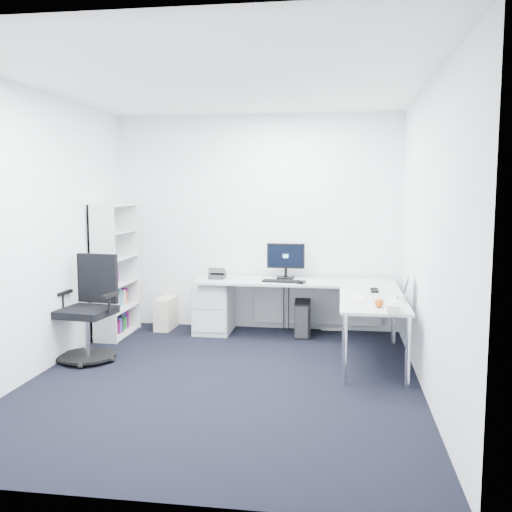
# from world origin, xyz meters

# --- Properties ---
(ground) EXTENTS (4.20, 4.20, 0.00)m
(ground) POSITION_xyz_m (0.00, 0.00, 0.00)
(ground) COLOR black
(ceiling) EXTENTS (4.20, 4.20, 0.00)m
(ceiling) POSITION_xyz_m (0.00, 0.00, 2.70)
(ceiling) COLOR white
(wall_back) EXTENTS (3.60, 0.02, 2.70)m
(wall_back) POSITION_xyz_m (0.00, 2.10, 1.35)
(wall_back) COLOR white
(wall_back) RESTS_ON ground
(wall_front) EXTENTS (3.60, 0.02, 2.70)m
(wall_front) POSITION_xyz_m (0.00, -2.10, 1.35)
(wall_front) COLOR white
(wall_front) RESTS_ON ground
(wall_left) EXTENTS (0.02, 4.20, 2.70)m
(wall_left) POSITION_xyz_m (-1.80, 0.00, 1.35)
(wall_left) COLOR white
(wall_left) RESTS_ON ground
(wall_right) EXTENTS (0.02, 4.20, 2.70)m
(wall_right) POSITION_xyz_m (1.80, 0.00, 1.35)
(wall_right) COLOR white
(wall_right) RESTS_ON ground
(l_desk) EXTENTS (2.33, 1.30, 0.68)m
(l_desk) POSITION_xyz_m (0.55, 1.40, 0.34)
(l_desk) COLOR #B4B7B7
(l_desk) RESTS_ON ground
(drawer_pedestal) EXTENTS (0.44, 0.54, 0.67)m
(drawer_pedestal) POSITION_xyz_m (-0.49, 1.77, 0.33)
(drawer_pedestal) COLOR #B4B7B7
(drawer_pedestal) RESTS_ON ground
(bookshelf) EXTENTS (0.31, 0.80, 1.60)m
(bookshelf) POSITION_xyz_m (-1.62, 1.45, 0.80)
(bookshelf) COLOR silver
(bookshelf) RESTS_ON ground
(task_chair) EXTENTS (0.69, 0.69, 1.09)m
(task_chair) POSITION_xyz_m (-1.53, 0.40, 0.55)
(task_chair) COLOR black
(task_chair) RESTS_ON ground
(black_pc_tower) EXTENTS (0.21, 0.44, 0.42)m
(black_pc_tower) POSITION_xyz_m (0.62, 1.76, 0.21)
(black_pc_tower) COLOR black
(black_pc_tower) RESTS_ON ground
(beige_pc_tower) EXTENTS (0.21, 0.43, 0.40)m
(beige_pc_tower) POSITION_xyz_m (-1.13, 1.84, 0.20)
(beige_pc_tower) COLOR beige
(beige_pc_tower) RESTS_ON ground
(power_strip) EXTENTS (0.32, 0.06, 0.04)m
(power_strip) POSITION_xyz_m (0.99, 2.07, 0.02)
(power_strip) COLOR silver
(power_strip) RESTS_ON ground
(monitor) EXTENTS (0.47, 0.17, 0.45)m
(monitor) POSITION_xyz_m (0.40, 1.87, 0.90)
(monitor) COLOR black
(monitor) RESTS_ON l_desk
(black_keyboard) EXTENTS (0.45, 0.20, 0.02)m
(black_keyboard) POSITION_xyz_m (0.37, 1.60, 0.69)
(black_keyboard) COLOR black
(black_keyboard) RESTS_ON l_desk
(mouse) EXTENTS (0.09, 0.12, 0.03)m
(mouse) POSITION_xyz_m (0.62, 1.51, 0.70)
(mouse) COLOR black
(mouse) RESTS_ON l_desk
(desk_phone) EXTENTS (0.19, 0.19, 0.13)m
(desk_phone) POSITION_xyz_m (-0.43, 1.74, 0.75)
(desk_phone) COLOR #29282B
(desk_phone) RESTS_ON l_desk
(laptop) EXTENTS (0.39, 0.39, 0.25)m
(laptop) POSITION_xyz_m (1.51, 0.73, 0.80)
(laptop) COLOR silver
(laptop) RESTS_ON l_desk
(white_keyboard) EXTENTS (0.13, 0.42, 0.01)m
(white_keyboard) POSITION_xyz_m (1.26, 0.68, 0.69)
(white_keyboard) COLOR silver
(white_keyboard) RESTS_ON l_desk
(headphones) EXTENTS (0.13, 0.20, 0.05)m
(headphones) POSITION_xyz_m (1.43, 1.10, 0.71)
(headphones) COLOR black
(headphones) RESTS_ON l_desk
(orange_fruit) EXTENTS (0.09, 0.09, 0.09)m
(orange_fruit) POSITION_xyz_m (1.42, 0.27, 0.72)
(orange_fruit) COLOR #D05212
(orange_fruit) RESTS_ON l_desk
(tissue_box) EXTENTS (0.11, 0.22, 0.08)m
(tissue_box) POSITION_xyz_m (1.53, 0.09, 0.72)
(tissue_box) COLOR silver
(tissue_box) RESTS_ON l_desk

